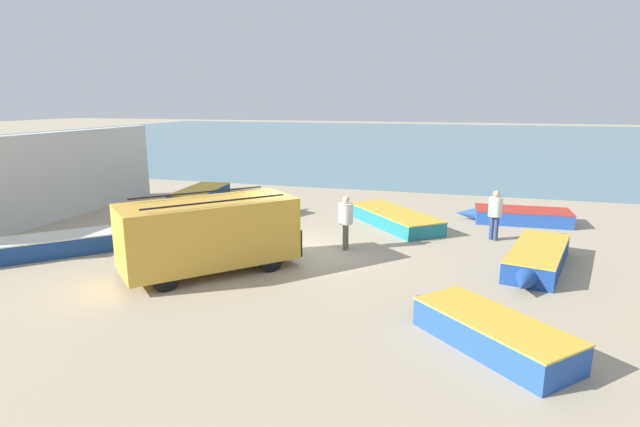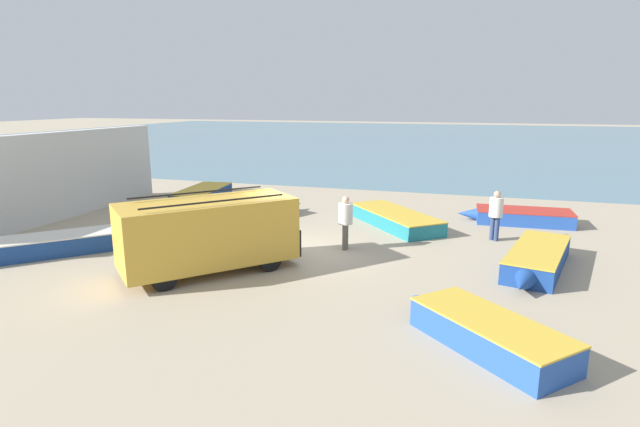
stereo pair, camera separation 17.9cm
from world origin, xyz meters
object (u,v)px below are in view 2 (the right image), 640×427
at_px(fishing_rowboat_2, 46,245).
at_px(fisherman_0, 496,211).
at_px(fishing_rowboat_1, 393,218).
at_px(fishing_rowboat_3, 484,331).
at_px(fishing_rowboat_5, 520,216).
at_px(fisherman_1, 346,218).
at_px(fishing_rowboat_4, 253,213).
at_px(fishing_rowboat_0, 201,195).
at_px(parked_van, 209,232).
at_px(fishing_rowboat_6, 537,260).

xyz_separation_m(fishing_rowboat_2, fisherman_0, (13.78, 6.07, 0.76)).
bearing_deg(fishing_rowboat_1, fishing_rowboat_3, 159.19).
relative_size(fishing_rowboat_5, fisherman_1, 2.48).
xyz_separation_m(fishing_rowboat_1, fishing_rowboat_4, (-5.69, -0.85, -0.00)).
xyz_separation_m(fishing_rowboat_3, fishing_rowboat_5, (1.48, 11.25, -0.04)).
bearing_deg(fishing_rowboat_0, fishing_rowboat_1, 71.77).
relative_size(fishing_rowboat_0, fishing_rowboat_5, 1.12).
relative_size(parked_van, fishing_rowboat_6, 0.99).
relative_size(fishing_rowboat_1, fishing_rowboat_3, 1.38).
bearing_deg(fishing_rowboat_0, fishing_rowboat_5, 82.58).
distance_m(fishing_rowboat_4, fishing_rowboat_5, 10.88).
distance_m(fishing_rowboat_4, fisherman_1, 5.62).
bearing_deg(fisherman_1, fishing_rowboat_3, 124.65).
bearing_deg(fishing_rowboat_6, parked_van, -58.15).
bearing_deg(fisherman_1, fishing_rowboat_1, -107.15).
height_order(fishing_rowboat_3, fisherman_1, fisherman_1).
height_order(fishing_rowboat_0, fishing_rowboat_1, fishing_rowboat_0).
height_order(fishing_rowboat_6, fisherman_1, fisherman_1).
bearing_deg(fishing_rowboat_4, fishing_rowboat_5, -50.59).
relative_size(fisherman_0, fisherman_1, 0.99).
bearing_deg(fishing_rowboat_2, parked_van, -44.51).
bearing_deg(fisherman_0, fishing_rowboat_3, -146.54).
bearing_deg(fishing_rowboat_4, fishing_rowboat_1, -56.17).
distance_m(fishing_rowboat_2, fishing_rowboat_5, 17.39).
bearing_deg(fishing_rowboat_2, fishing_rowboat_1, -10.41).
xyz_separation_m(fishing_rowboat_4, fisherman_1, (4.72, -2.95, 0.79)).
bearing_deg(parked_van, fishing_rowboat_4, 56.24).
distance_m(fishing_rowboat_1, fisherman_0, 4.05).
height_order(fishing_rowboat_2, fishing_rowboat_3, fishing_rowboat_3).
bearing_deg(parked_van, fisherman_1, -1.99).
height_order(fishing_rowboat_2, fisherman_0, fisherman_0).
xyz_separation_m(fisherman_0, fisherman_1, (-4.76, -2.61, 0.01)).
bearing_deg(fishing_rowboat_4, fisherman_0, -66.71).
bearing_deg(fishing_rowboat_1, fishing_rowboat_5, -110.24).
bearing_deg(fishing_rowboat_1, fishing_rowboat_2, 85.50).
xyz_separation_m(fishing_rowboat_3, fisherman_0, (0.41, 8.26, 0.75)).
relative_size(fishing_rowboat_4, fisherman_0, 2.80).
bearing_deg(parked_van, fishing_rowboat_3, -65.21).
relative_size(fishing_rowboat_2, fishing_rowboat_5, 1.05).
bearing_deg(fishing_rowboat_4, fishing_rowboat_0, 80.22).
height_order(fishing_rowboat_3, fisherman_0, fisherman_0).
distance_m(fishing_rowboat_3, fisherman_0, 8.31).
height_order(fishing_rowboat_4, fisherman_1, fisherman_1).
relative_size(fishing_rowboat_1, fishing_rowboat_6, 0.99).
bearing_deg(fisherman_1, fishing_rowboat_5, -139.09).
bearing_deg(fishing_rowboat_2, fishing_rowboat_0, 42.68).
distance_m(fishing_rowboat_0, fisherman_1, 10.67).
relative_size(fishing_rowboat_4, fishing_rowboat_6, 0.99).
bearing_deg(fishing_rowboat_0, fisherman_1, 50.16).
xyz_separation_m(parked_van, fishing_rowboat_6, (9.04, 2.91, -0.84)).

